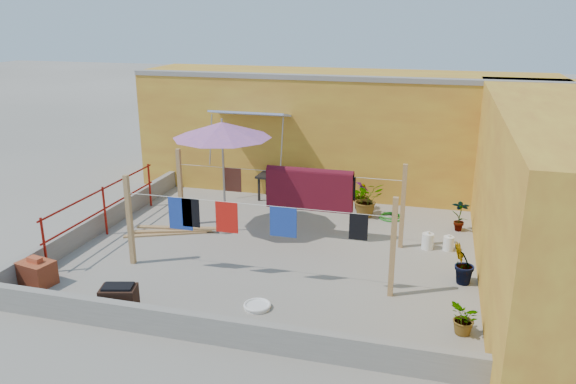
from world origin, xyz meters
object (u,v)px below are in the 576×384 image
object	(u,v)px
outdoor_table	(285,178)
green_hose	(391,217)
patio_umbrella	(222,131)
brazier	(119,300)
water_jug_b	(448,243)
water_jug_a	(428,241)
white_basin	(257,306)
brick_stack	(37,273)
plant_back_a	(366,199)

from	to	relation	value
outdoor_table	green_hose	distance (m)	2.96
patio_umbrella	brazier	xyz separation A→B (m)	(-0.32, -3.87, -2.05)
water_jug_b	green_hose	distance (m)	2.08
green_hose	water_jug_a	bearing A→B (deg)	-60.99
patio_umbrella	water_jug_b	bearing A→B (deg)	2.64
patio_umbrella	green_hose	distance (m)	4.56
patio_umbrella	green_hose	world-z (taller)	patio_umbrella
brazier	green_hose	world-z (taller)	brazier
brazier	green_hose	size ratio (longest dim) A/B	1.14
outdoor_table	white_basin	world-z (taller)	outdoor_table
outdoor_table	brazier	xyz separation A→B (m)	(-1.01, -6.37, -0.35)
brazier	green_hose	distance (m)	6.87
brick_stack	white_basin	bearing A→B (deg)	3.22
brick_stack	white_basin	xyz separation A→B (m)	(4.11, 0.23, -0.19)
brazier	water_jug_b	size ratio (longest dim) A/B	1.88
water_jug_a	patio_umbrella	bearing A→B (deg)	-177.51
outdoor_table	brazier	distance (m)	6.46
patio_umbrella	plant_back_a	distance (m)	3.91
brazier	white_basin	distance (m)	2.25
outdoor_table	white_basin	size ratio (longest dim) A/B	3.13
outdoor_table	brazier	bearing A→B (deg)	-99.05
brazier	water_jug_a	bearing A→B (deg)	40.57
brick_stack	water_jug_b	bearing A→B (deg)	26.41
white_basin	water_jug_b	distance (m)	4.52
outdoor_table	plant_back_a	size ratio (longest dim) A/B	1.70
plant_back_a	brick_stack	bearing A→B (deg)	-135.32
white_basin	water_jug_b	world-z (taller)	water_jug_b
water_jug_a	water_jug_b	size ratio (longest dim) A/B	1.11
outdoor_table	brazier	size ratio (longest dim) A/B	2.26
outdoor_table	green_hose	bearing A→B (deg)	-13.35
white_basin	water_jug_a	size ratio (longest dim) A/B	1.21
water_jug_b	green_hose	xyz separation A→B (m)	(-1.33, 1.60, -0.11)
plant_back_a	brazier	bearing A→B (deg)	-119.50
brazier	water_jug_a	size ratio (longest dim) A/B	1.69
brick_stack	water_jug_b	world-z (taller)	brick_stack
outdoor_table	white_basin	distance (m)	5.74
patio_umbrella	outdoor_table	world-z (taller)	patio_umbrella
water_jug_a	green_hose	bearing A→B (deg)	119.01
brick_stack	water_jug_a	distance (m)	7.62
water_jug_a	green_hose	world-z (taller)	water_jug_a
water_jug_a	white_basin	bearing A→B (deg)	-128.68
white_basin	green_hose	distance (m)	5.23
patio_umbrella	water_jug_a	world-z (taller)	patio_umbrella
brick_stack	brazier	xyz separation A→B (m)	(2.00, -0.53, 0.02)
patio_umbrella	green_hose	bearing A→B (deg)	27.48
brazier	green_hose	xyz separation A→B (m)	(3.84, 5.70, -0.21)
water_jug_b	plant_back_a	size ratio (longest dim) A/B	0.40
water_jug_a	green_hose	xyz separation A→B (m)	(-0.91, 1.64, -0.13)
water_jug_b	brick_stack	bearing A→B (deg)	-153.59
patio_umbrella	brick_stack	bearing A→B (deg)	-124.91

